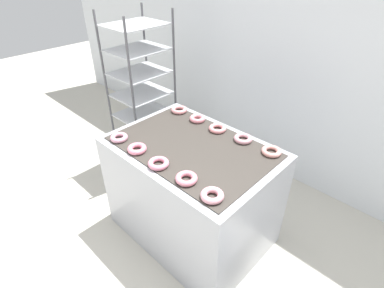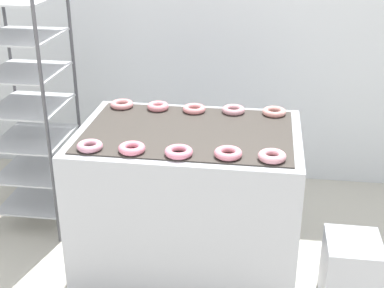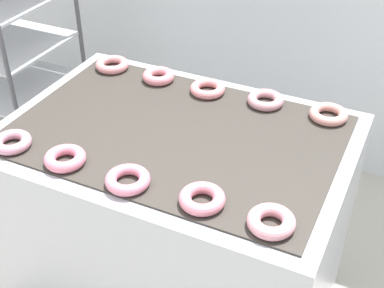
{
  "view_description": "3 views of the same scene",
  "coord_description": "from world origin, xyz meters",
  "px_view_note": "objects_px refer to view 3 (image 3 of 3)",
  "views": [
    {
      "loc": [
        1.36,
        -0.7,
        2.29
      ],
      "look_at": [
        0.0,
        0.72,
        0.99
      ],
      "focal_mm": 28.0,
      "sensor_mm": 36.0,
      "label": 1
    },
    {
      "loc": [
        0.44,
        -2.19,
        2.19
      ],
      "look_at": [
        0.0,
        0.87,
        0.82
      ],
      "focal_mm": 50.0,
      "sensor_mm": 36.0,
      "label": 2
    },
    {
      "loc": [
        0.79,
        -0.78,
        2.11
      ],
      "look_at": [
        0.0,
        0.87,
        0.82
      ],
      "focal_mm": 50.0,
      "sensor_mm": 36.0,
      "label": 3
    }
  ],
  "objects_px": {
    "fryer_machine": "(177,225)",
    "donut_far_center": "(208,89)",
    "donut_far_right": "(265,100)",
    "baking_rack_cart": "(11,45)",
    "donut_far_rightmost": "(328,114)",
    "donut_near_center": "(126,179)",
    "donut_near_right": "(202,199)",
    "donut_near_left": "(65,158)",
    "donut_near_rightmost": "(271,221)",
    "donut_far_left": "(158,76)",
    "donut_near_leftmost": "(12,142)",
    "donut_far_leftmost": "(112,65)"
  },
  "relations": [
    {
      "from": "fryer_machine",
      "to": "donut_far_center",
      "type": "relative_size",
      "value": 8.92
    },
    {
      "from": "fryer_machine",
      "to": "donut_far_right",
      "type": "xyz_separation_m",
      "value": [
        0.24,
        0.34,
        0.51
      ]
    },
    {
      "from": "baking_rack_cart",
      "to": "donut_far_rightmost",
      "type": "bearing_deg",
      "value": -2.93
    },
    {
      "from": "donut_near_center",
      "to": "donut_near_right",
      "type": "bearing_deg",
      "value": 3.89
    },
    {
      "from": "donut_near_left",
      "to": "donut_near_rightmost",
      "type": "height_order",
      "value": "donut_near_rightmost"
    },
    {
      "from": "donut_far_rightmost",
      "to": "donut_far_left",
      "type": "bearing_deg",
      "value": -179.07
    },
    {
      "from": "donut_near_leftmost",
      "to": "donut_near_right",
      "type": "bearing_deg",
      "value": 0.96
    },
    {
      "from": "donut_far_center",
      "to": "fryer_machine",
      "type": "bearing_deg",
      "value": -87.99
    },
    {
      "from": "baking_rack_cart",
      "to": "donut_far_center",
      "type": "bearing_deg",
      "value": -5.14
    },
    {
      "from": "baking_rack_cart",
      "to": "donut_far_rightmost",
      "type": "xyz_separation_m",
      "value": [
        1.7,
        -0.09,
        0.08
      ]
    },
    {
      "from": "donut_near_rightmost",
      "to": "donut_near_leftmost",
      "type": "bearing_deg",
      "value": -179.58
    },
    {
      "from": "donut_near_rightmost",
      "to": "donut_far_right",
      "type": "bearing_deg",
      "value": 110.38
    },
    {
      "from": "donut_near_right",
      "to": "donut_far_right",
      "type": "bearing_deg",
      "value": 91.77
    },
    {
      "from": "donut_far_leftmost",
      "to": "donut_far_rightmost",
      "type": "distance_m",
      "value": 1.0
    },
    {
      "from": "donut_near_left",
      "to": "donut_far_center",
      "type": "height_order",
      "value": "donut_near_left"
    },
    {
      "from": "baking_rack_cart",
      "to": "donut_far_leftmost",
      "type": "bearing_deg",
      "value": -7.44
    },
    {
      "from": "donut_far_leftmost",
      "to": "donut_far_left",
      "type": "relative_size",
      "value": 1.07
    },
    {
      "from": "fryer_machine",
      "to": "donut_near_rightmost",
      "type": "xyz_separation_m",
      "value": [
        0.49,
        -0.33,
        0.51
      ]
    },
    {
      "from": "donut_near_center",
      "to": "baking_rack_cart",
      "type": "bearing_deg",
      "value": 146.73
    },
    {
      "from": "donut_far_leftmost",
      "to": "donut_far_left",
      "type": "bearing_deg",
      "value": -1.92
    },
    {
      "from": "donut_near_leftmost",
      "to": "donut_far_center",
      "type": "xyz_separation_m",
      "value": [
        0.48,
        0.67,
        -0.0
      ]
    },
    {
      "from": "donut_near_leftmost",
      "to": "donut_far_left",
      "type": "relative_size",
      "value": 1.0
    },
    {
      "from": "donut_far_leftmost",
      "to": "baking_rack_cart",
      "type": "bearing_deg",
      "value": 172.56
    },
    {
      "from": "donut_near_right",
      "to": "fryer_machine",
      "type": "bearing_deg",
      "value": 128.71
    },
    {
      "from": "donut_near_right",
      "to": "donut_far_rightmost",
      "type": "xyz_separation_m",
      "value": [
        0.24,
        0.68,
        -0.0
      ]
    },
    {
      "from": "donut_near_rightmost",
      "to": "donut_far_right",
      "type": "distance_m",
      "value": 0.72
    },
    {
      "from": "donut_far_right",
      "to": "donut_far_center",
      "type": "bearing_deg",
      "value": -176.21
    },
    {
      "from": "fryer_machine",
      "to": "donut_near_left",
      "type": "bearing_deg",
      "value": -127.32
    },
    {
      "from": "donut_near_center",
      "to": "donut_near_left",
      "type": "bearing_deg",
      "value": 178.5
    },
    {
      "from": "baking_rack_cart",
      "to": "donut_near_center",
      "type": "bearing_deg",
      "value": -33.27
    },
    {
      "from": "donut_far_center",
      "to": "donut_far_rightmost",
      "type": "bearing_deg",
      "value": 2.19
    },
    {
      "from": "donut_near_center",
      "to": "donut_far_left",
      "type": "relative_size",
      "value": 1.07
    },
    {
      "from": "donut_near_left",
      "to": "donut_near_rightmost",
      "type": "distance_m",
      "value": 0.75
    },
    {
      "from": "donut_far_leftmost",
      "to": "donut_far_center",
      "type": "distance_m",
      "value": 0.49
    },
    {
      "from": "fryer_machine",
      "to": "donut_near_center",
      "type": "bearing_deg",
      "value": -90.84
    },
    {
      "from": "fryer_machine",
      "to": "donut_near_leftmost",
      "type": "bearing_deg",
      "value": -145.44
    },
    {
      "from": "donut_far_right",
      "to": "donut_far_rightmost",
      "type": "xyz_separation_m",
      "value": [
        0.26,
        0.0,
        -0.0
      ]
    },
    {
      "from": "donut_far_leftmost",
      "to": "donut_far_center",
      "type": "relative_size",
      "value": 1.02
    },
    {
      "from": "donut_near_leftmost",
      "to": "donut_near_left",
      "type": "relative_size",
      "value": 0.96
    },
    {
      "from": "fryer_machine",
      "to": "donut_near_center",
      "type": "distance_m",
      "value": 0.61
    },
    {
      "from": "donut_far_leftmost",
      "to": "donut_far_rightmost",
      "type": "bearing_deg",
      "value": 0.23
    },
    {
      "from": "fryer_machine",
      "to": "baking_rack_cart",
      "type": "distance_m",
      "value": 1.34
    },
    {
      "from": "donut_near_left",
      "to": "donut_near_center",
      "type": "xyz_separation_m",
      "value": [
        0.25,
        -0.01,
        -0.0
      ]
    },
    {
      "from": "donut_near_left",
      "to": "donut_far_leftmost",
      "type": "bearing_deg",
      "value": 109.34
    },
    {
      "from": "donut_far_right",
      "to": "donut_near_center",
      "type": "bearing_deg",
      "value": -109.69
    },
    {
      "from": "donut_near_left",
      "to": "donut_far_right",
      "type": "distance_m",
      "value": 0.85
    },
    {
      "from": "donut_near_rightmost",
      "to": "baking_rack_cart",
      "type": "bearing_deg",
      "value": 155.55
    },
    {
      "from": "donut_far_left",
      "to": "donut_far_center",
      "type": "relative_size",
      "value": 0.95
    },
    {
      "from": "donut_near_leftmost",
      "to": "donut_far_right",
      "type": "height_order",
      "value": "same"
    },
    {
      "from": "fryer_machine",
      "to": "donut_far_right",
      "type": "height_order",
      "value": "donut_far_right"
    }
  ]
}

